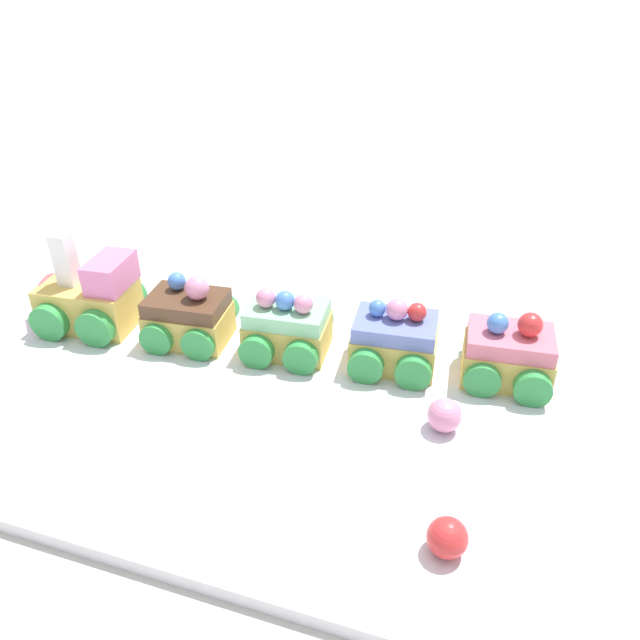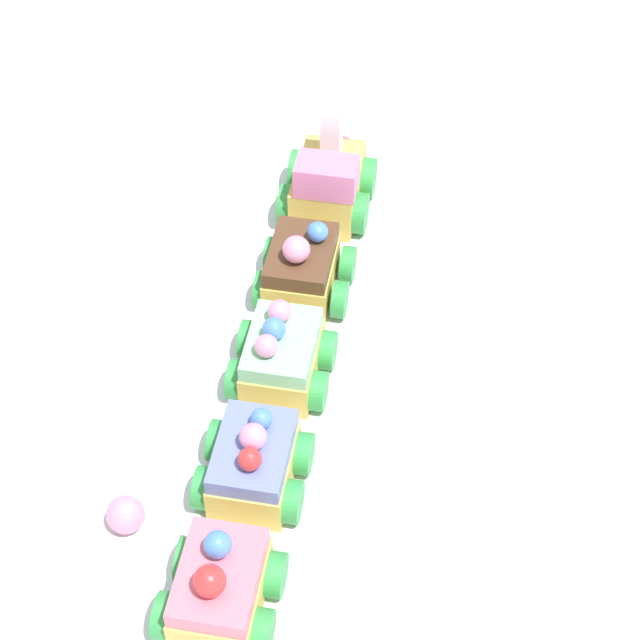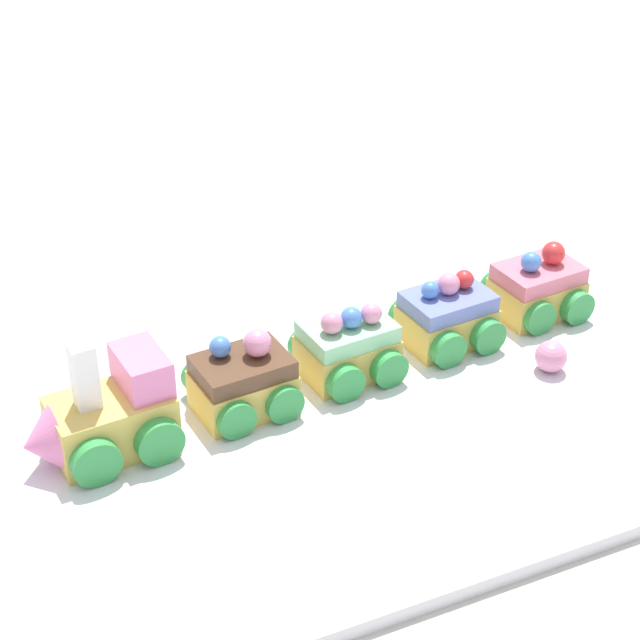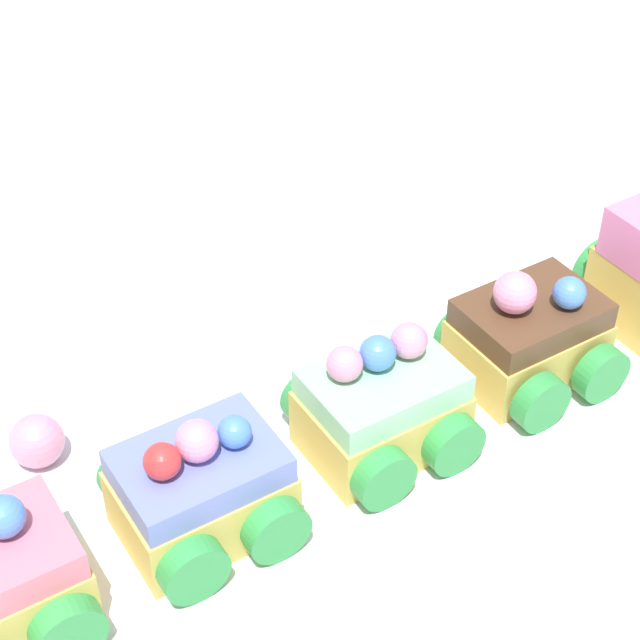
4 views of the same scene
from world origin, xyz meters
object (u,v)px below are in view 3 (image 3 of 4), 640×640
Objects in this scene: cake_car_strawberry at (537,289)px; gumball_pink at (551,356)px; cake_car_chocolate at (242,381)px; cake_car_blueberry at (447,317)px; cake_train_locomotive at (104,419)px; cake_car_mint at (348,348)px.

gumball_pink is at bearing 58.59° from cake_car_strawberry.
gumball_pink is at bearing 161.96° from cake_car_chocolate.
cake_car_chocolate reaches higher than cake_car_blueberry.
cake_train_locomotive is at bearing 0.02° from cake_car_blueberry.
gumball_pink is (-0.05, 0.07, -0.01)m from cake_car_blueberry.
cake_car_mint is 1.00× the size of cake_car_strawberry.
cake_train_locomotive reaches higher than cake_car_blueberry.
cake_train_locomotive is at bearing -0.11° from cake_car_mint.
cake_car_mint is at bearing 179.89° from cake_train_locomotive.
cake_car_chocolate is at bearing -0.01° from cake_car_blueberry.
cake_car_chocolate is 1.00× the size of cake_car_mint.
cake_train_locomotive is at bearing -0.02° from cake_car_strawberry.
cake_car_chocolate is 1.00× the size of cake_car_strawberry.
cake_car_chocolate reaches higher than gumball_pink.
gumball_pink is at bearing 152.02° from cake_car_mint.
cake_car_blueberry is 1.00× the size of cake_car_strawberry.
cake_car_chocolate is (-0.11, -0.01, -0.00)m from cake_train_locomotive.
cake_train_locomotive reaches higher than cake_car_strawberry.
cake_car_strawberry reaches higher than cake_car_blueberry.
cake_car_strawberry is (-0.09, -0.01, 0.00)m from cake_car_blueberry.
cake_train_locomotive is 0.20m from cake_car_mint.
cake_car_strawberry is (-0.28, -0.03, -0.00)m from cake_car_chocolate.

